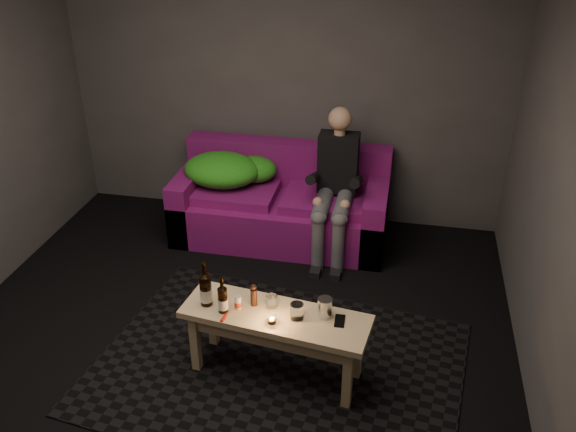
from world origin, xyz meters
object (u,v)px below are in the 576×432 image
(person, at_px, (335,182))
(beer_bottle_b, at_px, (223,299))
(sofa, at_px, (282,206))
(coffee_table, at_px, (276,325))
(beer_bottle_a, at_px, (206,289))
(steel_cup, at_px, (325,307))

(person, relative_size, beer_bottle_b, 4.93)
(sofa, xyz_separation_m, coffee_table, (0.34, -1.79, 0.11))
(sofa, distance_m, beer_bottle_a, 1.81)
(person, bearing_deg, sofa, 162.78)
(beer_bottle_b, height_order, steel_cup, beer_bottle_b)
(beer_bottle_b, xyz_separation_m, steel_cup, (0.63, 0.08, -0.03))
(beer_bottle_a, bearing_deg, sofa, 86.36)
(coffee_table, height_order, beer_bottle_a, beer_bottle_a)
(sofa, relative_size, steel_cup, 14.73)
(sofa, bearing_deg, beer_bottle_b, -89.62)
(beer_bottle_b, bearing_deg, sofa, 90.38)
(beer_bottle_a, xyz_separation_m, beer_bottle_b, (0.13, -0.05, -0.02))
(person, height_order, coffee_table, person)
(beer_bottle_b, distance_m, steel_cup, 0.64)
(sofa, distance_m, beer_bottle_b, 1.85)
(person, bearing_deg, beer_bottle_a, -110.36)
(person, bearing_deg, beer_bottle_b, -105.91)
(person, xyz_separation_m, beer_bottle_b, (-0.48, -1.68, -0.07))
(beer_bottle_a, xyz_separation_m, steel_cup, (0.76, 0.03, -0.05))
(sofa, distance_m, coffee_table, 1.83)
(beer_bottle_a, relative_size, beer_bottle_b, 1.24)
(coffee_table, relative_size, beer_bottle_b, 4.86)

